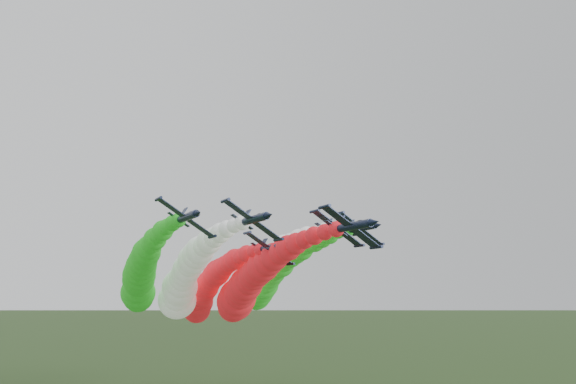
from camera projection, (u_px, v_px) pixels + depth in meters
name	position (u px, v px, depth m)	size (l,w,h in m)	color
jet_lead	(247.00, 286.00, 127.44)	(17.74, 76.32, 19.93)	black
jet_inner_left	(184.00, 281.00, 131.86)	(18.69, 77.27, 20.89)	black
jet_inner_right	(249.00, 282.00, 141.90)	(18.00, 76.59, 20.20)	black
jet_outer_left	(141.00, 276.00, 133.86)	(17.75, 76.34, 19.95)	black
jet_outer_right	(271.00, 278.00, 152.27)	(18.03, 76.61, 20.22)	black
jet_trail	(206.00, 292.00, 149.21)	(17.81, 76.39, 20.00)	black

